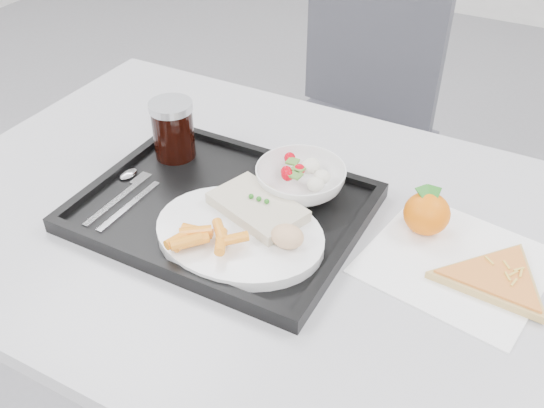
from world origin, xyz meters
name	(u,v)px	position (x,y,z in m)	size (l,w,h in m)	color
table	(268,250)	(0.00, 0.30, 0.68)	(1.20, 0.80, 0.75)	#A9A9AC
chair	(354,108)	(-0.15, 1.09, 0.54)	(0.46, 0.46, 0.93)	#3D3E45
tray	(223,209)	(-0.07, 0.28, 0.76)	(0.45, 0.35, 0.03)	black
dinner_plate	(239,234)	(-0.01, 0.22, 0.77)	(0.27, 0.27, 0.02)	white
fish_fillet	(257,207)	(0.00, 0.27, 0.79)	(0.17, 0.13, 0.03)	beige
bread_roll	(287,236)	(0.07, 0.23, 0.80)	(0.06, 0.05, 0.03)	#E6B480
salad_bowl	(301,180)	(0.02, 0.38, 0.79)	(0.15, 0.15, 0.05)	white
cola_glass	(173,129)	(-0.23, 0.37, 0.82)	(0.08, 0.08, 0.11)	black
cutlery	(126,191)	(-0.24, 0.24, 0.77)	(0.08, 0.17, 0.01)	silver
napkin	(456,263)	(0.30, 0.34, 0.75)	(0.28, 0.28, 0.00)	white
tangerine	(427,213)	(0.23, 0.39, 0.79)	(0.10, 0.10, 0.07)	orange
pizza_slice	(497,279)	(0.36, 0.33, 0.76)	(0.27, 0.27, 0.02)	tan
carrot_pile	(201,237)	(-0.04, 0.17, 0.80)	(0.11, 0.09, 0.02)	orange
salad_contents	(307,171)	(0.03, 0.39, 0.80)	(0.10, 0.08, 0.02)	#C1000F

